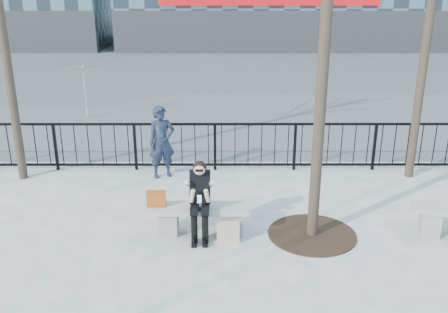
{
  "coord_description": "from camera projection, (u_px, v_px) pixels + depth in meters",
  "views": [
    {
      "loc": [
        0.39,
        -7.66,
        4.12
      ],
      "look_at": [
        0.4,
        0.8,
        1.1
      ],
      "focal_mm": 40.0,
      "sensor_mm": 36.0,
      "label": 1
    }
  ],
  "objects": [
    {
      "name": "bench_main",
      "position": [
        201.0,
        216.0,
        8.5
      ],
      "size": [
        1.65,
        0.46,
        0.49
      ],
      "color": "slate",
      "rests_on": "ground"
    },
    {
      "name": "seated_woman",
      "position": [
        200.0,
        201.0,
        8.22
      ],
      "size": [
        0.5,
        0.64,
        1.34
      ],
      "color": "black",
      "rests_on": "ground"
    },
    {
      "name": "railing",
      "position": [
        206.0,
        147.0,
        11.24
      ],
      "size": [
        14.0,
        0.06,
        1.1
      ],
      "color": "black",
      "rests_on": "ground"
    },
    {
      "name": "standing_man",
      "position": [
        162.0,
        142.0,
        10.77
      ],
      "size": [
        0.68,
        0.57,
        1.59
      ],
      "primitive_type": "imported",
      "rotation": [
        0.0,
        0.0,
        0.38
      ],
      "color": "black",
      "rests_on": "ground"
    },
    {
      "name": "vendor_umbrella",
      "position": [
        85.0,
        92.0,
        15.33
      ],
      "size": [
        1.92,
        1.95,
        1.71
      ],
      "primitive_type": "imported",
      "rotation": [
        0.0,
        0.0,
        -0.03
      ],
      "color": "#E9F636",
      "rests_on": "ground"
    },
    {
      "name": "handbag",
      "position": [
        156.0,
        199.0,
        8.41
      ],
      "size": [
        0.32,
        0.15,
        0.26
      ],
      "primitive_type": "cube",
      "rotation": [
        0.0,
        0.0,
        0.02
      ],
      "color": "#A24813",
      "rests_on": "bench_main"
    },
    {
      "name": "tree_grate",
      "position": [
        312.0,
        234.0,
        8.51
      ],
      "size": [
        1.5,
        1.5,
        0.02
      ],
      "primitive_type": "cylinder",
      "color": "black",
      "rests_on": "ground"
    },
    {
      "name": "ground",
      "position": [
        201.0,
        232.0,
        8.6
      ],
      "size": [
        120.0,
        120.0,
        0.0
      ],
      "primitive_type": "plane",
      "color": "gray",
      "rests_on": "ground"
    },
    {
      "name": "street_surface",
      "position": [
        215.0,
        75.0,
        22.73
      ],
      "size": [
        60.0,
        23.0,
        0.01
      ],
      "primitive_type": "cube",
      "color": "#474747",
      "rests_on": "ground"
    },
    {
      "name": "shopping_bag",
      "position": [
        228.0,
        232.0,
        8.22
      ],
      "size": [
        0.38,
        0.15,
        0.35
      ],
      "primitive_type": "cube",
      "rotation": [
        0.0,
        0.0,
        0.04
      ],
      "color": "beige",
      "rests_on": "ground"
    }
  ]
}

